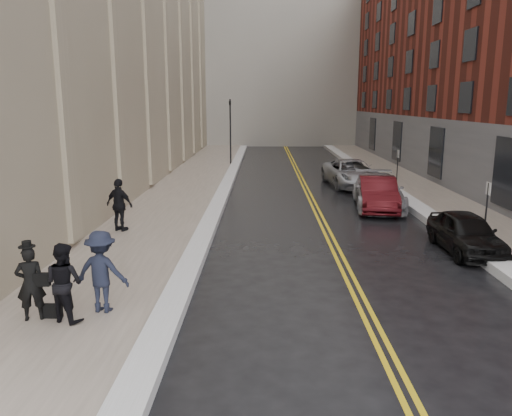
{
  "coord_description": "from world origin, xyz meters",
  "views": [
    {
      "loc": [
        0.0,
        -9.36,
        4.96
      ],
      "look_at": [
        -0.24,
        6.47,
        1.6
      ],
      "focal_mm": 35.0,
      "sensor_mm": 36.0,
      "label": 1
    }
  ],
  "objects_px": {
    "car_black": "(466,233)",
    "car_maroon": "(377,194)",
    "car_silver_far": "(351,173)",
    "pedestrian_a": "(64,282)",
    "pedestrian_b": "(102,271)",
    "pedestrian_c": "(120,205)",
    "car_silver_near": "(378,191)",
    "pedestrian_main": "(30,284)"
  },
  "relations": [
    {
      "from": "car_maroon",
      "to": "pedestrian_c",
      "type": "height_order",
      "value": "pedestrian_c"
    },
    {
      "from": "car_black",
      "to": "pedestrian_c",
      "type": "xyz_separation_m",
      "value": [
        -12.25,
        2.12,
        0.47
      ]
    },
    {
      "from": "pedestrian_b",
      "to": "pedestrian_c",
      "type": "xyz_separation_m",
      "value": [
        -1.7,
        7.45,
        0.03
      ]
    },
    {
      "from": "car_black",
      "to": "car_silver_far",
      "type": "height_order",
      "value": "car_silver_far"
    },
    {
      "from": "pedestrian_main",
      "to": "pedestrian_b",
      "type": "bearing_deg",
      "value": -177.99
    },
    {
      "from": "pedestrian_a",
      "to": "car_maroon",
      "type": "bearing_deg",
      "value": -103.98
    },
    {
      "from": "car_maroon",
      "to": "pedestrian_a",
      "type": "height_order",
      "value": "pedestrian_a"
    },
    {
      "from": "car_silver_far",
      "to": "pedestrian_c",
      "type": "xyz_separation_m",
      "value": [
        -10.73,
        -11.34,
        0.35
      ]
    },
    {
      "from": "pedestrian_main",
      "to": "car_maroon",
      "type": "bearing_deg",
      "value": -147.16
    },
    {
      "from": "car_silver_far",
      "to": "pedestrian_c",
      "type": "distance_m",
      "value": 15.62
    },
    {
      "from": "car_maroon",
      "to": "car_silver_far",
      "type": "relative_size",
      "value": 0.82
    },
    {
      "from": "car_silver_near",
      "to": "car_silver_far",
      "type": "bearing_deg",
      "value": 98.24
    },
    {
      "from": "pedestrian_c",
      "to": "pedestrian_main",
      "type": "bearing_deg",
      "value": 116.22
    },
    {
      "from": "car_maroon",
      "to": "pedestrian_main",
      "type": "height_order",
      "value": "pedestrian_main"
    },
    {
      "from": "car_silver_near",
      "to": "pedestrian_b",
      "type": "relative_size",
      "value": 2.78
    },
    {
      "from": "car_silver_near",
      "to": "car_silver_far",
      "type": "xyz_separation_m",
      "value": [
        -0.22,
        6.16,
        0.02
      ]
    },
    {
      "from": "car_black",
      "to": "car_silver_near",
      "type": "bearing_deg",
      "value": 99.72
    },
    {
      "from": "car_black",
      "to": "car_maroon",
      "type": "distance_m",
      "value": 6.89
    },
    {
      "from": "car_silver_near",
      "to": "pedestrian_main",
      "type": "bearing_deg",
      "value": -122.92
    },
    {
      "from": "pedestrian_main",
      "to": "pedestrian_a",
      "type": "distance_m",
      "value": 0.77
    },
    {
      "from": "pedestrian_a",
      "to": "pedestrian_b",
      "type": "xyz_separation_m",
      "value": [
        0.67,
        0.53,
        0.07
      ]
    },
    {
      "from": "car_silver_near",
      "to": "pedestrian_b",
      "type": "xyz_separation_m",
      "value": [
        -9.25,
        -12.63,
        0.34
      ]
    },
    {
      "from": "car_silver_near",
      "to": "pedestrian_a",
      "type": "xyz_separation_m",
      "value": [
        -9.92,
        -13.17,
        0.27
      ]
    },
    {
      "from": "pedestrian_a",
      "to": "pedestrian_b",
      "type": "distance_m",
      "value": 0.86
    },
    {
      "from": "car_black",
      "to": "car_maroon",
      "type": "bearing_deg",
      "value": 101.92
    },
    {
      "from": "car_silver_far",
      "to": "pedestrian_a",
      "type": "bearing_deg",
      "value": -122.31
    },
    {
      "from": "car_black",
      "to": "pedestrian_c",
      "type": "distance_m",
      "value": 12.44
    },
    {
      "from": "car_black",
      "to": "pedestrian_b",
      "type": "bearing_deg",
      "value": -153.55
    },
    {
      "from": "car_black",
      "to": "car_silver_far",
      "type": "bearing_deg",
      "value": 96.06
    },
    {
      "from": "pedestrian_b",
      "to": "car_maroon",
      "type": "bearing_deg",
      "value": -118.08
    },
    {
      "from": "car_silver_far",
      "to": "pedestrian_b",
      "type": "xyz_separation_m",
      "value": [
        -9.03,
        -18.79,
        0.32
      ]
    },
    {
      "from": "car_black",
      "to": "car_silver_near",
      "type": "distance_m",
      "value": 7.42
    },
    {
      "from": "car_silver_far",
      "to": "pedestrian_main",
      "type": "distance_m",
      "value": 21.96
    },
    {
      "from": "pedestrian_main",
      "to": "pedestrian_b",
      "type": "xyz_separation_m",
      "value": [
        1.45,
        0.5,
        0.12
      ]
    },
    {
      "from": "car_black",
      "to": "car_silver_near",
      "type": "xyz_separation_m",
      "value": [
        -1.3,
        7.3,
        0.1
      ]
    },
    {
      "from": "pedestrian_c",
      "to": "car_silver_far",
      "type": "bearing_deg",
      "value": -109.04
    },
    {
      "from": "pedestrian_a",
      "to": "car_silver_near",
      "type": "bearing_deg",
      "value": -103.24
    },
    {
      "from": "car_maroon",
      "to": "pedestrian_b",
      "type": "bearing_deg",
      "value": -119.78
    },
    {
      "from": "car_silver_near",
      "to": "pedestrian_a",
      "type": "height_order",
      "value": "pedestrian_a"
    },
    {
      "from": "pedestrian_b",
      "to": "pedestrian_c",
      "type": "bearing_deg",
      "value": -68.27
    },
    {
      "from": "pedestrian_a",
      "to": "pedestrian_c",
      "type": "xyz_separation_m",
      "value": [
        -1.03,
        7.99,
        0.1
      ]
    },
    {
      "from": "pedestrian_main",
      "to": "pedestrian_a",
      "type": "height_order",
      "value": "pedestrian_a"
    }
  ]
}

